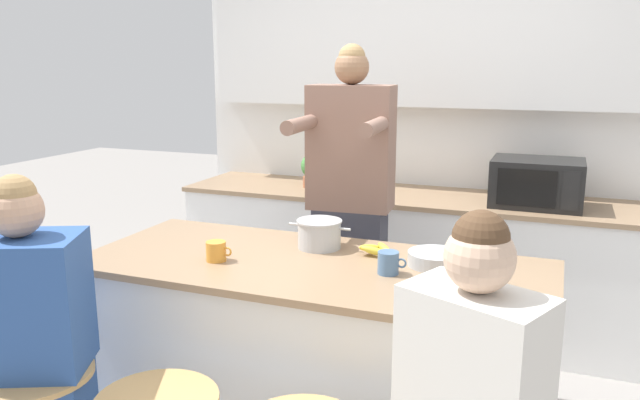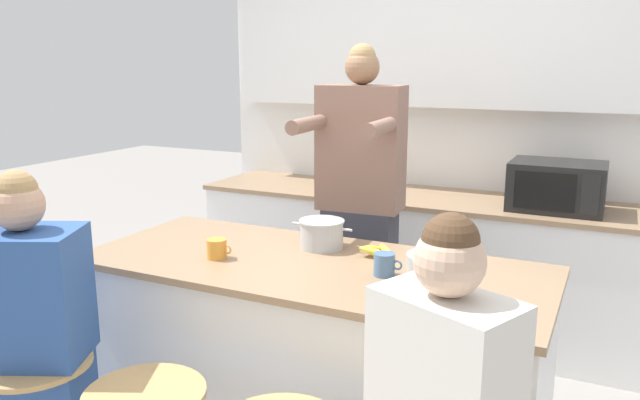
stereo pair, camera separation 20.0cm
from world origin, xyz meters
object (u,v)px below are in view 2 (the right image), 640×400
Objects in this scene: person_cooking at (360,223)px; banana_bunch at (378,251)px; cooking_pot at (322,234)px; fruit_bowl at (434,262)px; coffee_cup_near at (385,264)px; kitchen_island at (312,363)px; person_wrapped_blanket at (34,358)px; coffee_cup_far at (217,249)px; potted_plant at (332,169)px; microwave at (557,186)px.

person_cooking is 10.45× the size of banana_bunch.
cooking_pot reaches higher than fruit_bowl.
cooking_pot is at bearing 176.37° from banana_bunch.
person_cooking is 0.88m from coffee_cup_near.
fruit_bowl reaches higher than kitchen_island.
person_wrapped_blanket is 0.81m from coffee_cup_far.
person_wrapped_blanket is at bearing -94.11° from potted_plant.
kitchen_island is 0.87m from person_cooking.
person_wrapped_blanket is 6.09× the size of fruit_bowl.
kitchen_island is 0.64m from coffee_cup_far.
banana_bunch is (-0.11, 0.21, -0.02)m from coffee_cup_near.
potted_plant is (-0.97, 1.62, 0.05)m from coffee_cup_near.
person_wrapped_blanket is 2.63× the size of microwave.
cooking_pot is 0.47m from coffee_cup_far.
person_wrapped_blanket reaches higher than potted_plant.
coffee_cup_far is at bearing -125.32° from microwave.
person_wrapped_blanket reaches higher than microwave.
person_cooking is 0.64m from banana_bunch.
kitchen_island is 1.85m from microwave.
kitchen_island is at bearing -68.17° from potted_plant.
coffee_cup_far reaches higher than banana_bunch.
microwave is at bearing 77.03° from fruit_bowl.
person_cooking is at bearing -138.06° from microwave.
banana_bunch is (0.31, -0.56, 0.05)m from person_cooking.
kitchen_island is 11.14× the size of banana_bunch.
microwave reaches higher than fruit_bowl.
cooking_pot is 1.51m from potted_plant.
cooking_pot is 2.53× the size of coffee_cup_near.
fruit_bowl is at bearing -9.71° from banana_bunch.
person_wrapped_blanket is (-0.81, -0.73, 0.18)m from kitchen_island.
microwave reaches higher than banana_bunch.
coffee_cup_near is (0.33, -0.02, 0.50)m from kitchen_island.
cooking_pot reaches higher than coffee_cup_far.
kitchen_island is 3.75× the size of microwave.
coffee_cup_near is 0.72m from coffee_cup_far.
cooking_pot is 1.30× the size of fruit_bowl.
fruit_bowl is 0.26m from banana_bunch.
potted_plant is at bearing 112.92° from cooking_pot.
potted_plant is (-0.25, 1.72, 0.06)m from coffee_cup_far.
cooking_pot is 0.45m from coffee_cup_near.
kitchen_island is 0.57m from banana_bunch.
kitchen_island is 8.69× the size of fruit_bowl.
person_cooking is 7.85× the size of potted_plant.
banana_bunch is at bearing 27.50° from coffee_cup_far.
kitchen_island is 1.43× the size of person_wrapped_blanket.
person_wrapped_blanket reaches higher than banana_bunch.
microwave is (0.90, 0.81, 0.13)m from person_cooking.
cooking_pot is at bearing -90.15° from person_cooking.
coffee_cup_near is at bearing 8.27° from coffee_cup_far.
person_cooking is 1.21m from microwave.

